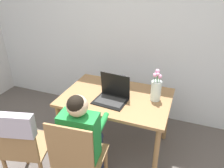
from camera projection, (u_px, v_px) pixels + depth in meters
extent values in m
cube|color=silver|center=(132.00, 28.00, 2.80)|extent=(6.40, 0.05, 2.50)
cube|color=olive|center=(116.00, 97.00, 2.35)|extent=(1.15, 0.79, 0.03)
cylinder|color=olive|center=(61.00, 131.00, 2.39)|extent=(0.05, 0.05, 0.67)
cylinder|color=olive|center=(156.00, 157.00, 2.06)|extent=(0.05, 0.05, 0.67)
cylinder|color=olive|center=(88.00, 100.00, 2.97)|extent=(0.05, 0.05, 0.67)
cylinder|color=olive|center=(166.00, 116.00, 2.64)|extent=(0.05, 0.05, 0.67)
cube|color=olive|center=(82.00, 156.00, 1.92)|extent=(0.44, 0.44, 0.02)
cube|color=olive|center=(70.00, 151.00, 1.65)|extent=(0.38, 0.05, 0.46)
cylinder|color=olive|center=(106.00, 164.00, 2.13)|extent=(0.04, 0.04, 0.43)
cylinder|color=olive|center=(74.00, 157.00, 2.21)|extent=(0.04, 0.04, 0.43)
cube|color=olive|center=(29.00, 145.00, 2.05)|extent=(0.49, 0.49, 0.02)
cube|color=olive|center=(14.00, 139.00, 1.77)|extent=(0.37, 0.11, 0.46)
cylinder|color=olive|center=(56.00, 151.00, 2.29)|extent=(0.04, 0.04, 0.43)
cylinder|color=olive|center=(25.00, 148.00, 2.32)|extent=(0.04, 0.04, 0.43)
cube|color=#ADA3B7|center=(10.00, 125.00, 1.71)|extent=(0.40, 0.17, 0.20)
cube|color=#1E8438|center=(80.00, 136.00, 1.82)|extent=(0.33, 0.21, 0.43)
sphere|color=beige|center=(77.00, 106.00, 1.68)|extent=(0.17, 0.17, 0.17)
sphere|color=black|center=(76.00, 104.00, 1.66)|extent=(0.15, 0.15, 0.15)
cylinder|color=navy|center=(94.00, 145.00, 2.01)|extent=(0.12, 0.29, 0.09)
cylinder|color=navy|center=(80.00, 142.00, 2.05)|extent=(0.12, 0.29, 0.09)
cylinder|color=navy|center=(100.00, 153.00, 2.25)|extent=(0.08, 0.08, 0.45)
cylinder|color=navy|center=(87.00, 151.00, 2.28)|extent=(0.08, 0.08, 0.45)
cylinder|color=#1E8438|center=(103.00, 122.00, 1.96)|extent=(0.08, 0.24, 0.06)
cylinder|color=#1E8438|center=(75.00, 117.00, 2.02)|extent=(0.08, 0.24, 0.06)
cube|color=black|center=(110.00, 101.00, 2.24)|extent=(0.35, 0.28, 0.01)
cube|color=#2D2D2D|center=(110.00, 101.00, 2.24)|extent=(0.30, 0.20, 0.00)
cube|color=black|center=(115.00, 85.00, 2.28)|extent=(0.33, 0.06, 0.26)
cube|color=#19284C|center=(115.00, 85.00, 2.28)|extent=(0.29, 0.05, 0.23)
cylinder|color=silver|center=(156.00, 91.00, 2.24)|extent=(0.11, 0.11, 0.21)
cylinder|color=#3D7A38|center=(159.00, 87.00, 2.21)|extent=(0.01, 0.01, 0.22)
sphere|color=#EA9EC6|center=(160.00, 77.00, 2.16)|extent=(0.04, 0.04, 0.04)
cylinder|color=#3D7A38|center=(156.00, 83.00, 2.22)|extent=(0.01, 0.01, 0.27)
sphere|color=#EA9EC6|center=(158.00, 71.00, 2.16)|extent=(0.05, 0.05, 0.05)
cylinder|color=#3D7A38|center=(154.00, 86.00, 2.21)|extent=(0.01, 0.01, 0.24)
sphere|color=#EA9EC6|center=(155.00, 75.00, 2.16)|extent=(0.05, 0.05, 0.05)
cylinder|color=#3D7A38|center=(157.00, 86.00, 2.18)|extent=(0.01, 0.01, 0.26)
sphere|color=#EA9EC6|center=(158.00, 74.00, 2.12)|extent=(0.03, 0.03, 0.03)
cylinder|color=silver|center=(123.00, 86.00, 2.33)|extent=(0.07, 0.07, 0.21)
cylinder|color=#262628|center=(123.00, 77.00, 2.27)|extent=(0.04, 0.04, 0.02)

